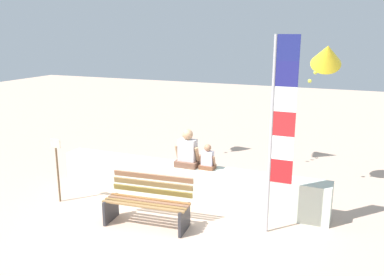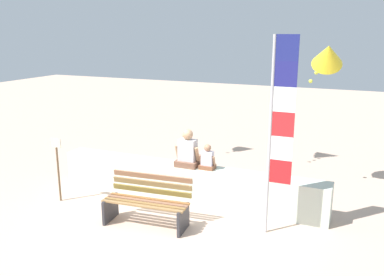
{
  "view_description": "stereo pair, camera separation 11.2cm",
  "coord_description": "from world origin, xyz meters",
  "px_view_note": "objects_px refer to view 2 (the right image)",
  "views": [
    {
      "loc": [
        3.24,
        -6.19,
        3.43
      ],
      "look_at": [
        0.13,
        1.2,
        1.34
      ],
      "focal_mm": 38.69,
      "sensor_mm": 36.0,
      "label": 1
    },
    {
      "loc": [
        3.35,
        -6.15,
        3.43
      ],
      "look_at": [
        0.13,
        1.2,
        1.34
      ],
      "focal_mm": 38.69,
      "sensor_mm": 36.0,
      "label": 2
    }
  ],
  "objects_px": {
    "person_child": "(207,159)",
    "sign_post": "(58,164)",
    "person_adult": "(188,152)",
    "flag_banner": "(278,122)",
    "park_bench": "(147,202)",
    "kite_yellow": "(328,55)"
  },
  "relations": [
    {
      "from": "flag_banner",
      "to": "person_child",
      "type": "bearing_deg",
      "value": 153.6
    },
    {
      "from": "park_bench",
      "to": "flag_banner",
      "type": "relative_size",
      "value": 0.47
    },
    {
      "from": "flag_banner",
      "to": "park_bench",
      "type": "bearing_deg",
      "value": -166.11
    },
    {
      "from": "flag_banner",
      "to": "person_adult",
      "type": "bearing_deg",
      "value": 158.87
    },
    {
      "from": "park_bench",
      "to": "flag_banner",
      "type": "xyz_separation_m",
      "value": [
        2.18,
        0.54,
        1.57
      ]
    },
    {
      "from": "park_bench",
      "to": "kite_yellow",
      "type": "xyz_separation_m",
      "value": [
        2.63,
        2.89,
        2.53
      ]
    },
    {
      "from": "person_adult",
      "to": "person_child",
      "type": "xyz_separation_m",
      "value": [
        0.43,
        0.0,
        -0.1
      ]
    },
    {
      "from": "person_adult",
      "to": "flag_banner",
      "type": "xyz_separation_m",
      "value": [
        1.97,
        -0.76,
        0.94
      ]
    },
    {
      "from": "person_adult",
      "to": "person_child",
      "type": "bearing_deg",
      "value": 0.04
    },
    {
      "from": "person_adult",
      "to": "kite_yellow",
      "type": "xyz_separation_m",
      "value": [
        2.41,
        1.59,
        1.9
      ]
    },
    {
      "from": "park_bench",
      "to": "person_adult",
      "type": "relative_size",
      "value": 2.06
    },
    {
      "from": "park_bench",
      "to": "sign_post",
      "type": "xyz_separation_m",
      "value": [
        -2.18,
        0.19,
        0.37
      ]
    },
    {
      "from": "person_adult",
      "to": "sign_post",
      "type": "height_order",
      "value": "person_adult"
    },
    {
      "from": "park_bench",
      "to": "sign_post",
      "type": "height_order",
      "value": "sign_post"
    },
    {
      "from": "person_child",
      "to": "sign_post",
      "type": "xyz_separation_m",
      "value": [
        -2.84,
        -1.1,
        -0.15
      ]
    },
    {
      "from": "kite_yellow",
      "to": "sign_post",
      "type": "xyz_separation_m",
      "value": [
        -4.81,
        -2.69,
        -2.16
      ]
    },
    {
      "from": "park_bench",
      "to": "person_adult",
      "type": "bearing_deg",
      "value": 80.53
    },
    {
      "from": "flag_banner",
      "to": "kite_yellow",
      "type": "relative_size",
      "value": 3.48
    },
    {
      "from": "person_adult",
      "to": "kite_yellow",
      "type": "bearing_deg",
      "value": 33.34
    },
    {
      "from": "person_adult",
      "to": "flag_banner",
      "type": "relative_size",
      "value": 0.23
    },
    {
      "from": "park_bench",
      "to": "kite_yellow",
      "type": "distance_m",
      "value": 4.65
    },
    {
      "from": "person_adult",
      "to": "sign_post",
      "type": "distance_m",
      "value": 2.65
    }
  ]
}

